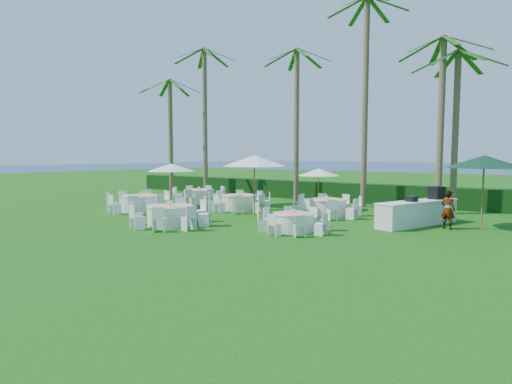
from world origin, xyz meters
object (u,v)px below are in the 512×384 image
umbrella_c (255,160)px  umbrella_d (318,172)px  banquet_table_a (141,203)px  banquet_table_e (239,202)px  umbrella_a (171,168)px  banquet_table_c (294,222)px  umbrella_green (484,162)px  buffet_table (418,212)px  banquet_table_d (199,196)px  banquet_table_f (327,207)px  umbrella_b (254,161)px  banquet_table_b (170,215)px  staff_person (448,210)px

umbrella_c → umbrella_d: umbrella_c is taller
banquet_table_a → banquet_table_e: (3.87, 3.51, -0.02)m
umbrella_a → umbrella_d: umbrella_a is taller
banquet_table_c → umbrella_d: size_ratio=1.24×
umbrella_a → umbrella_green: (15.29, 2.54, 0.44)m
umbrella_green → buffet_table: bearing=-168.7°
banquet_table_d → banquet_table_f: banquet_table_d is taller
banquet_table_e → umbrella_b: bearing=-34.3°
banquet_table_e → umbrella_a: umbrella_a is taller
banquet_table_b → umbrella_c: (-1.18, 7.68, 2.26)m
umbrella_d → staff_person: size_ratio=1.48×
umbrella_green → buffet_table: size_ratio=0.65×
banquet_table_a → buffet_table: (13.10, 4.11, 0.10)m
banquet_table_a → umbrella_b: 6.65m
umbrella_d → banquet_table_d: bearing=-171.2°
banquet_table_b → umbrella_green: 12.98m
banquet_table_d → buffet_table: size_ratio=0.71×
umbrella_d → umbrella_green: (8.19, -1.54, 0.67)m
banquet_table_a → buffet_table: buffet_table is taller
banquet_table_a → umbrella_c: umbrella_c is taller
banquet_table_c → staff_person: (4.77, 4.10, 0.40)m
umbrella_d → umbrella_green: umbrella_green is taller
umbrella_b → staff_person: bearing=11.4°
umbrella_c → buffet_table: (9.65, -1.38, -2.15)m
banquet_table_b → umbrella_a: bearing=136.5°
umbrella_b → umbrella_green: (9.57, 2.44, 0.03)m
umbrella_green → staff_person: bearing=-146.8°
banquet_table_a → banquet_table_e: size_ratio=1.04×
banquet_table_b → banquet_table_e: 5.76m
banquet_table_a → banquet_table_f: bearing=26.4°
umbrella_green → umbrella_c: bearing=175.7°
banquet_table_a → banquet_table_e: 5.23m
umbrella_a → staff_person: size_ratio=1.68×
banquet_table_b → umbrella_b: (1.26, 4.33, 2.24)m
banquet_table_e → umbrella_green: bearing=5.3°
umbrella_c → umbrella_green: 12.04m
umbrella_c → staff_person: umbrella_c is taller
umbrella_d → banquet_table_b: bearing=-107.6°
banquet_table_f → umbrella_c: 5.85m
banquet_table_e → umbrella_green: size_ratio=1.12×
umbrella_b → staff_person: umbrella_b is taller
umbrella_c → banquet_table_a: bearing=-122.2°
banquet_table_a → umbrella_green: umbrella_green is taller
umbrella_a → banquet_table_f: bearing=15.0°
banquet_table_a → umbrella_d: bearing=40.1°
banquet_table_d → banquet_table_a: bearing=-84.7°
banquet_table_e → banquet_table_d: bearing=161.9°
banquet_table_e → banquet_table_f: size_ratio=1.01×
banquet_table_d → umbrella_green: size_ratio=1.09×
banquet_table_a → umbrella_d: size_ratio=1.51×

